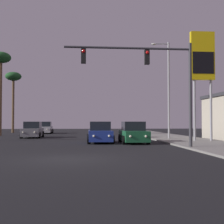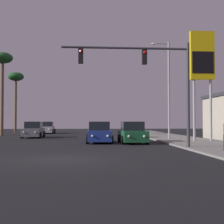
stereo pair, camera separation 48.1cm
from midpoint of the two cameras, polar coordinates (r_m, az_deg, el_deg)
ground_plane at (r=14.22m, az=-8.21°, el=-8.51°), size 120.00×120.00×0.00m
sidewalk_right at (r=25.60m, az=15.30°, el=-5.33°), size 5.00×60.00×0.12m
car_grey at (r=33.66m, az=-13.77°, el=-3.28°), size 2.04×4.32×1.68m
car_green at (r=24.36m, az=4.32°, el=-3.92°), size 2.04×4.32×1.68m
car_silver at (r=45.38m, az=-11.47°, el=-2.90°), size 2.04×4.33×1.68m
car_blue at (r=24.82m, az=-1.81°, el=-3.88°), size 2.04×4.32×1.68m
traffic_light_mast at (r=19.64m, az=7.94°, el=7.29°), size 7.95×0.36×6.50m
street_lamp at (r=29.61m, az=10.57°, el=4.93°), size 1.74×0.24×9.00m
gas_station_sign at (r=27.07m, az=16.65°, el=8.82°), size 2.00×0.42×9.00m
palm_tree_mid at (r=40.04m, az=-19.06°, el=8.45°), size 2.40×2.40×10.02m
palm_tree_far at (r=49.70m, az=-16.91°, el=5.60°), size 2.40×2.40×9.19m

